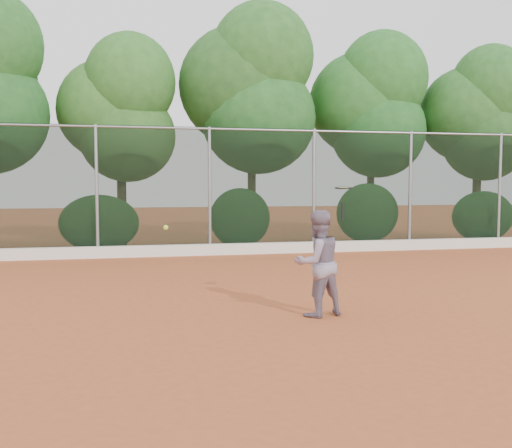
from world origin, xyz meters
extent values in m
plane|color=#A84E27|center=(0.00, 0.00, 0.00)|extent=(80.00, 80.00, 0.00)
cube|color=white|center=(0.00, 6.82, 0.15)|extent=(24.00, 0.20, 0.30)
imported|color=gray|center=(0.56, -0.69, 0.78)|extent=(0.88, 0.76, 1.56)
cube|color=black|center=(0.00, 7.00, 1.75)|extent=(24.00, 0.01, 3.50)
cylinder|color=gray|center=(0.00, 7.00, 3.45)|extent=(24.00, 0.06, 0.06)
cylinder|color=gray|center=(-3.00, 7.00, 1.75)|extent=(0.09, 0.09, 3.50)
cylinder|color=gray|center=(0.00, 7.00, 1.75)|extent=(0.09, 0.09, 3.50)
cylinder|color=gray|center=(3.00, 7.00, 1.75)|extent=(0.09, 0.09, 3.50)
cylinder|color=gray|center=(6.00, 7.00, 1.75)|extent=(0.09, 0.09, 3.50)
cylinder|color=gray|center=(9.00, 7.00, 1.75)|extent=(0.09, 0.09, 3.50)
cylinder|color=#452C1A|center=(-2.40, 9.30, 1.20)|extent=(0.28, 0.28, 2.40)
ellipsoid|color=#27531C|center=(-2.20, 9.20, 3.40)|extent=(2.90, 2.40, 2.80)
ellipsoid|color=#2B5B1F|center=(-2.70, 9.50, 4.20)|extent=(3.20, 2.70, 3.10)
ellipsoid|color=#26581E|center=(-2.10, 9.00, 5.00)|extent=(2.70, 2.30, 2.90)
cylinder|color=#402D18|center=(1.60, 9.00, 1.50)|extent=(0.26, 0.26, 3.00)
ellipsoid|color=#2F6F2A|center=(1.80, 8.90, 4.00)|extent=(3.60, 3.00, 3.50)
ellipsoid|color=#326727|center=(1.30, 9.20, 5.00)|extent=(3.90, 3.20, 3.80)
ellipsoid|color=#38772D|center=(1.90, 8.80, 5.90)|extent=(3.20, 2.70, 3.30)
cylinder|color=#442A1A|center=(5.70, 9.20, 1.35)|extent=(0.24, 0.24, 2.70)
ellipsoid|color=#1A4E1C|center=(5.90, 9.10, 3.70)|extent=(3.20, 2.70, 3.10)
ellipsoid|color=#1F551D|center=(5.40, 9.40, 4.60)|extent=(3.50, 2.90, 3.40)
ellipsoid|color=#1E561D|center=(6.00, 9.00, 5.40)|extent=(3.00, 2.50, 3.10)
cylinder|color=#48341B|center=(9.40, 8.80, 1.25)|extent=(0.28, 0.28, 2.50)
ellipsoid|color=#306225|center=(9.60, 8.70, 3.50)|extent=(3.00, 2.50, 2.90)
ellipsoid|color=#35712B|center=(9.10, 9.00, 4.30)|extent=(3.30, 2.80, 3.20)
ellipsoid|color=#34722B|center=(9.70, 8.60, 5.10)|extent=(2.80, 2.40, 3.00)
ellipsoid|color=#2F6024|center=(-3.00, 7.80, 0.85)|extent=(2.20, 1.16, 1.60)
ellipsoid|color=#2A6125|center=(1.00, 7.80, 0.95)|extent=(1.80, 1.04, 1.76)
ellipsoid|color=#30712B|center=(5.00, 7.80, 1.05)|extent=(2.00, 1.10, 1.84)
ellipsoid|color=#2C6827|center=(9.00, 7.80, 0.90)|extent=(2.16, 1.12, 1.64)
cylinder|color=black|center=(0.94, -0.66, 1.53)|extent=(0.05, 0.05, 0.28)
torus|color=black|center=(0.94, -0.72, 1.88)|extent=(0.36, 0.36, 0.04)
cylinder|color=#C7DC40|center=(0.94, -0.72, 1.88)|extent=(0.30, 0.30, 0.02)
sphere|color=#CBE935|center=(-1.65, -0.88, 1.36)|extent=(0.07, 0.07, 0.07)
camera|label=1|loc=(-2.09, -8.61, 1.94)|focal=40.00mm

